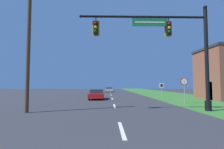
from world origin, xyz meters
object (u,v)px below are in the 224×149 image
object	(u,v)px
far_car	(109,90)
utility_pole_near	(29,41)
stop_sign	(184,85)
car_ahead	(97,94)
route_sign_post	(162,87)
signal_mast	(175,46)

from	to	relation	value
far_car	utility_pole_near	size ratio (longest dim) A/B	0.45
stop_sign	utility_pole_near	distance (m)	14.05
utility_pole_near	far_car	bearing A→B (deg)	80.35
car_ahead	utility_pole_near	distance (m)	12.23
route_sign_post	utility_pole_near	world-z (taller)	utility_pole_near
signal_mast	car_ahead	size ratio (longest dim) A/B	2.12
stop_sign	far_car	bearing A→B (deg)	104.18
route_sign_post	utility_pole_near	xyz separation A→B (m)	(-12.33, -10.69, 3.30)
far_car	stop_sign	bearing A→B (deg)	-75.82
far_car	utility_pole_near	world-z (taller)	utility_pole_near
stop_sign	route_sign_post	world-z (taller)	stop_sign
car_ahead	route_sign_post	bearing A→B (deg)	-0.67
car_ahead	route_sign_post	size ratio (longest dim) A/B	2.15
far_car	utility_pole_near	xyz separation A→B (m)	(-5.65, -33.25, 4.23)
stop_sign	utility_pole_near	bearing A→B (deg)	-158.66
far_car	stop_sign	world-z (taller)	stop_sign
stop_sign	utility_pole_near	world-z (taller)	utility_pole_near
car_ahead	route_sign_post	xyz separation A→B (m)	(8.39, -0.10, 0.92)
signal_mast	far_car	xyz separation A→B (m)	(-4.43, 32.98, -3.98)
car_ahead	stop_sign	bearing A→B (deg)	-33.15
far_car	stop_sign	size ratio (longest dim) A/B	1.70
signal_mast	utility_pole_near	xyz separation A→B (m)	(-10.09, -0.28, 0.25)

